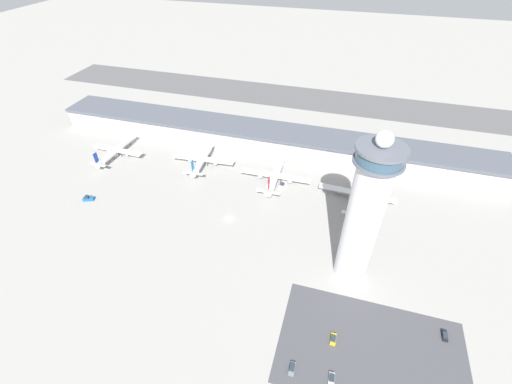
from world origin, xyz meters
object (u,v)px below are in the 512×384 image
(service_truck_catering, at_px, (115,152))
(car_white_wagon, at_px, (331,379))
(airplane_gate_delta, at_px, (357,193))
(car_navy_sedan, at_px, (445,335))
(airplane_gate_alpha, at_px, (117,150))
(car_black_suv, at_px, (333,339))
(car_silver_sedan, at_px, (292,368))
(airplane_gate_bravo, at_px, (202,159))
(airplane_gate_charlie, at_px, (275,175))
(control_tower, at_px, (364,215))
(service_truck_baggage, at_px, (283,185))
(service_truck_fuel, at_px, (88,199))

(service_truck_catering, distance_m, car_white_wagon, 177.63)
(airplane_gate_delta, relative_size, car_navy_sedan, 9.01)
(airplane_gate_alpha, bearing_deg, car_white_wagon, -33.89)
(car_navy_sedan, bearing_deg, car_black_suv, -161.84)
(airplane_gate_delta, bearing_deg, car_silver_sedan, -98.80)
(airplane_gate_alpha, distance_m, car_navy_sedan, 195.03)
(airplane_gate_bravo, distance_m, airplane_gate_charlie, 45.89)
(control_tower, bearing_deg, airplane_gate_charlie, 131.08)
(car_navy_sedan, bearing_deg, service_truck_baggage, 137.45)
(control_tower, xyz_separation_m, car_silver_sedan, (-15.12, -46.52, -31.92))
(airplane_gate_bravo, xyz_separation_m, service_truck_catering, (-58.71, -3.16, -3.49))
(control_tower, bearing_deg, car_white_wagon, -92.65)
(service_truck_catering, bearing_deg, car_silver_sedan, -36.44)
(airplane_gate_bravo, height_order, service_truck_baggage, airplane_gate_bravo)
(airplane_gate_bravo, relative_size, car_white_wagon, 8.80)
(airplane_gate_delta, bearing_deg, airplane_gate_bravo, 176.16)
(control_tower, height_order, car_white_wagon, control_tower)
(service_truck_catering, bearing_deg, car_white_wagon, -33.86)
(airplane_gate_bravo, relative_size, service_truck_catering, 4.77)
(car_black_suv, bearing_deg, control_tower, 84.52)
(airplane_gate_charlie, height_order, service_truck_fuel, airplane_gate_charlie)
(airplane_gate_charlie, bearing_deg, service_truck_baggage, -26.78)
(airplane_gate_alpha, relative_size, car_white_wagon, 8.42)
(service_truck_fuel, distance_m, service_truck_baggage, 104.51)
(car_silver_sedan, bearing_deg, airplane_gate_alpha, 143.47)
(airplane_gate_alpha, height_order, car_silver_sedan, airplane_gate_alpha)
(airplane_gate_bravo, relative_size, service_truck_baggage, 5.46)
(airplane_gate_charlie, xyz_separation_m, airplane_gate_delta, (45.02, -2.02, -0.92))
(airplane_gate_bravo, distance_m, car_silver_sedan, 127.53)
(airplane_gate_charlie, height_order, airplane_gate_delta, airplane_gate_charlie)
(airplane_gate_bravo, distance_m, airplane_gate_delta, 90.93)
(airplane_gate_alpha, relative_size, service_truck_catering, 4.57)
(airplane_gate_delta, relative_size, service_truck_fuel, 6.73)
(airplane_gate_alpha, relative_size, airplane_gate_charlie, 0.91)
(airplane_gate_charlie, xyz_separation_m, car_black_suv, (42.12, -84.27, -4.19))
(car_navy_sedan, xyz_separation_m, car_silver_sedan, (-50.31, -26.69, 0.05))
(airplane_gate_charlie, height_order, car_black_suv, airplane_gate_charlie)
(airplane_gate_charlie, height_order, service_truck_baggage, airplane_gate_charlie)
(service_truck_fuel, height_order, car_silver_sedan, service_truck_fuel)
(airplane_gate_delta, bearing_deg, car_black_suv, -92.02)
(airplane_gate_alpha, distance_m, service_truck_baggage, 106.46)
(car_white_wagon, relative_size, car_black_suv, 0.97)
(control_tower, relative_size, service_truck_baggage, 9.56)
(service_truck_baggage, distance_m, car_white_wagon, 102.77)
(airplane_gate_alpha, relative_size, car_silver_sedan, 8.06)
(airplane_gate_alpha, distance_m, airplane_gate_charlie, 101.32)
(car_black_suv, distance_m, car_silver_sedan, 18.55)
(control_tower, height_order, service_truck_fuel, control_tower)
(control_tower, distance_m, service_truck_catering, 161.76)
(service_truck_baggage, bearing_deg, airplane_gate_delta, 0.79)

